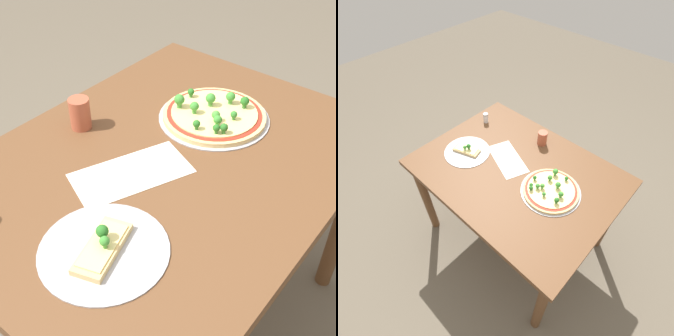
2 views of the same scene
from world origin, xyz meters
The scene contains 7 objects.
ground_plane centered at (0.00, 0.00, 0.00)m, with size 8.00×8.00×0.00m, color brown.
dining_table centered at (0.00, 0.00, 0.67)m, with size 1.19×0.89×0.78m.
pizza_tray_whole centered at (0.25, 0.01, 0.79)m, with size 0.34×0.34×0.07m.
pizza_tray_slice centered at (-0.34, -0.10, 0.78)m, with size 0.29×0.29×0.06m.
drinking_cup centered at (-0.04, 0.30, 0.82)m, with size 0.06×0.06×0.10m, color #AD5138.
condiment_shaker centered at (-0.48, 0.20, 0.81)m, with size 0.04×0.04×0.07m.
paper_menu centered at (-0.11, 0.03, 0.78)m, with size 0.31×0.16×0.00m, color silver.
Camera 2 is at (0.68, -0.82, 1.95)m, focal length 28.00 mm.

